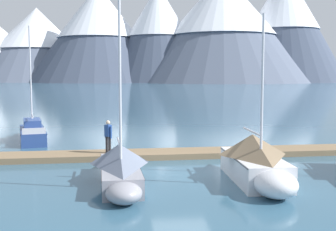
% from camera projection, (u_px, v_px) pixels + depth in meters
% --- Properties ---
extents(ground_plane, '(700.00, 700.00, 0.00)m').
position_uv_depth(ground_plane, '(181.00, 174.00, 19.17)').
color(ground_plane, '#335B75').
extents(mountain_central_massif, '(79.11, 79.11, 41.36)m').
position_uv_depth(mountain_central_massif, '(37.00, 42.00, 246.47)').
color(mountain_central_massif, slate).
rests_on(mountain_central_massif, ground).
extents(mountain_shoulder_ridge, '(76.07, 76.07, 50.45)m').
position_uv_depth(mountain_shoulder_ridge, '(99.00, 31.00, 230.13)').
color(mountain_shoulder_ridge, '#424C60').
rests_on(mountain_shoulder_ridge, ground).
extents(mountain_east_summit, '(56.88, 56.88, 49.55)m').
position_uv_depth(mountain_east_summit, '(158.00, 31.00, 223.90)').
color(mountain_east_summit, '#424C60').
rests_on(mountain_east_summit, ground).
extents(mountain_rear_spur, '(92.14, 92.14, 55.41)m').
position_uv_depth(mountain_rear_spur, '(223.00, 24.00, 222.69)').
color(mountain_rear_spur, slate).
rests_on(mountain_rear_spur, ground).
extents(mountain_north_horn, '(65.21, 65.21, 58.67)m').
position_uv_depth(mountain_north_horn, '(284.00, 22.00, 228.60)').
color(mountain_north_horn, '#424C60').
rests_on(mountain_north_horn, ground).
extents(dock, '(21.66, 3.03, 0.30)m').
position_uv_depth(dock, '(172.00, 154.00, 23.12)').
color(dock, '#846B4C').
rests_on(dock, ground).
extents(sailboat_nearest_berth, '(2.98, 7.02, 7.47)m').
position_uv_depth(sailboat_nearest_berth, '(32.00, 132.00, 28.84)').
color(sailboat_nearest_berth, navy).
rests_on(sailboat_nearest_berth, ground).
extents(sailboat_second_berth, '(1.96, 6.21, 8.35)m').
position_uv_depth(sailboat_second_berth, '(120.00, 166.00, 17.28)').
color(sailboat_second_berth, '#93939E').
rests_on(sailboat_second_berth, ground).
extents(sailboat_mid_dock_port, '(2.06, 5.86, 6.67)m').
position_uv_depth(sailboat_mid_dock_port, '(256.00, 161.00, 17.63)').
color(sailboat_mid_dock_port, silver).
rests_on(sailboat_mid_dock_port, ground).
extents(person_on_dock, '(0.40, 0.49, 1.69)m').
position_uv_depth(person_on_dock, '(108.00, 134.00, 22.48)').
color(person_on_dock, '#232328').
rests_on(person_on_dock, dock).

